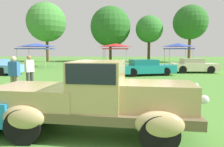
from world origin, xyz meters
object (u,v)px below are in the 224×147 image
object	(u,v)px
feature_pickup_truck	(95,97)
spectator_between_cars	(14,75)
spectator_by_row	(30,71)
canopy_tent_center_field	(115,46)
show_car_cream	(193,66)
canopy_tent_right_field	(178,46)
show_car_teal	(145,68)
canopy_tent_left_field	(36,46)

from	to	relation	value
feature_pickup_truck	spectator_between_cars	world-z (taller)	feature_pickup_truck
spectator_by_row	canopy_tent_center_field	bearing A→B (deg)	74.07
show_car_cream	canopy_tent_right_field	world-z (taller)	canopy_tent_right_field
spectator_between_cars	spectator_by_row	distance (m)	1.59
show_car_teal	canopy_tent_left_field	world-z (taller)	canopy_tent_left_field
spectator_by_row	show_car_teal	bearing A→B (deg)	43.14
show_car_teal	canopy_tent_center_field	world-z (taller)	canopy_tent_center_field
feature_pickup_truck	canopy_tent_center_field	xyz separation A→B (m)	(0.09, 19.56, 1.55)
show_car_teal	show_car_cream	world-z (taller)	same
canopy_tent_center_field	canopy_tent_right_field	bearing A→B (deg)	-4.32
spectator_by_row	canopy_tent_center_field	xyz separation A→B (m)	(4.00, 14.00, 1.51)
canopy_tent_left_field	canopy_tent_right_field	size ratio (longest dim) A/B	1.24
spectator_between_cars	canopy_tent_right_field	distance (m)	18.68
feature_pickup_truck	spectator_between_cars	bearing A→B (deg)	134.28
show_car_cream	spectator_between_cars	size ratio (longest dim) A/B	2.31
spectator_by_row	canopy_tent_center_field	world-z (taller)	canopy_tent_center_field
show_car_teal	spectator_by_row	size ratio (longest dim) A/B	2.79
canopy_tent_right_field	show_car_teal	bearing A→B (deg)	-121.25
feature_pickup_truck	show_car_cream	world-z (taller)	feature_pickup_truck
spectator_between_cars	canopy_tent_center_field	bearing A→B (deg)	75.77
canopy_tent_left_field	show_car_teal	bearing A→B (deg)	-32.52
show_car_cream	canopy_tent_left_field	world-z (taller)	canopy_tent_left_field
spectator_by_row	canopy_tent_left_field	xyz separation A→B (m)	(-4.96, 13.38, 1.51)
spectator_by_row	spectator_between_cars	bearing A→B (deg)	-88.47
show_car_teal	show_car_cream	size ratio (longest dim) A/B	1.20
spectator_by_row	canopy_tent_right_field	world-z (taller)	canopy_tent_right_field
show_car_cream	spectator_by_row	size ratio (longest dim) A/B	2.31
show_car_cream	canopy_tent_left_field	bearing A→B (deg)	161.76
spectator_by_row	canopy_tent_right_field	xyz separation A→B (m)	(10.98, 13.48, 1.51)
feature_pickup_truck	show_car_teal	world-z (taller)	feature_pickup_truck
spectator_between_cars	spectator_by_row	xyz separation A→B (m)	(-0.04, 1.59, 0.00)
show_car_cream	spectator_by_row	world-z (taller)	spectator_by_row
feature_pickup_truck	canopy_tent_right_field	distance (m)	20.36
spectator_by_row	canopy_tent_left_field	size ratio (longest dim) A/B	0.50
feature_pickup_truck	canopy_tent_right_field	world-z (taller)	canopy_tent_right_field
feature_pickup_truck	canopy_tent_center_field	world-z (taller)	canopy_tent_center_field
show_car_cream	canopy_tent_left_field	xyz separation A→B (m)	(-15.83, 5.22, 1.83)
feature_pickup_truck	show_car_teal	distance (m)	11.93
show_car_teal	canopy_tent_left_field	distance (m)	13.70
spectator_by_row	canopy_tent_left_field	distance (m)	14.35
show_car_cream	canopy_tent_center_field	world-z (taller)	canopy_tent_center_field
spectator_by_row	canopy_tent_left_field	world-z (taller)	canopy_tent_left_field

